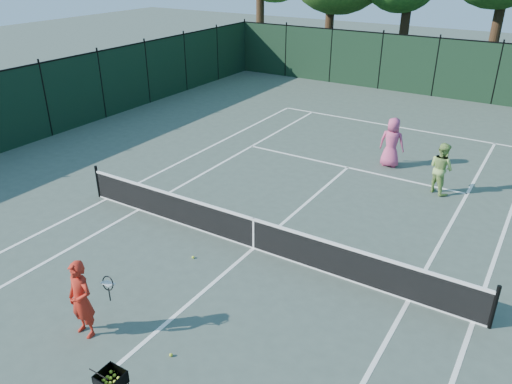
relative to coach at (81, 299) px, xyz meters
The scene contains 16 objects.
ground 4.77m from the coach, 75.44° to the left, with size 90.00×90.00×0.00m, color #414F45.
sideline_doubles_left 6.32m from the coach, 133.45° to the left, with size 0.10×23.77×0.01m, color white.
sideline_doubles_right 8.11m from the coach, 34.28° to the left, with size 0.10×23.77×0.01m, color white.
sideline_singles_left 5.48m from the coach, 122.86° to the left, with size 0.10×23.77×0.01m, color white.
sideline_singles_right 7.03m from the coach, 40.63° to the left, with size 0.10×23.77×0.01m, color white.
baseline_far 16.49m from the coach, 85.89° to the left, with size 10.97×0.10×0.01m, color white.
service_line_far 11.04m from the coach, 83.84° to the left, with size 8.23×0.10×0.01m, color white.
center_service_line 4.77m from the coach, 75.44° to the left, with size 0.10×12.80×0.01m, color white.
tennis_net 4.71m from the coach, 75.44° to the left, with size 11.69×0.09×1.06m.
fence_far 22.58m from the coach, 87.00° to the left, with size 24.00×0.05×3.00m, color black.
coach is the anchor object (origin of this frame).
player_pink 12.13m from the coach, 78.65° to the left, with size 0.91×0.61×1.80m.
player_green 11.48m from the coach, 67.31° to the left, with size 1.04×0.98×1.69m.
ball_hopper 2.16m from the coach, 28.65° to the right, with size 0.43×0.43×0.80m.
loose_ball_near_cart 2.10m from the coach, 12.18° to the left, with size 0.07×0.07×0.07m, color gold.
loose_ball_midcourt 3.43m from the coach, 87.89° to the left, with size 0.07×0.07×0.07m, color #DAF431.
Camera 1 is at (5.97, -9.45, 7.09)m, focal length 35.00 mm.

